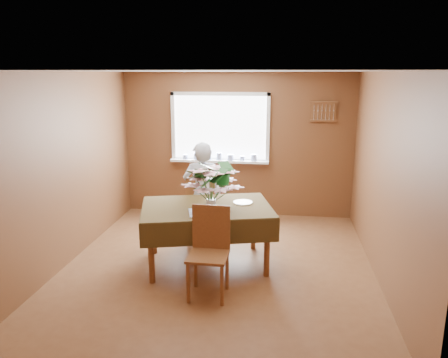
# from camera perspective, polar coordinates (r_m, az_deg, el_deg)

# --- Properties ---
(floor) EXTENTS (4.50, 4.50, 0.00)m
(floor) POSITION_cam_1_polar(r_m,az_deg,el_deg) (5.87, -0.75, -11.30)
(floor) COLOR brown
(floor) RESTS_ON ground
(ceiling) EXTENTS (4.50, 4.50, 0.00)m
(ceiling) POSITION_cam_1_polar(r_m,az_deg,el_deg) (5.32, -0.83, 13.92)
(ceiling) COLOR white
(ceiling) RESTS_ON wall_back
(wall_back) EXTENTS (4.00, 0.00, 4.00)m
(wall_back) POSITION_cam_1_polar(r_m,az_deg,el_deg) (7.65, 1.74, 4.46)
(wall_back) COLOR brown
(wall_back) RESTS_ON floor
(wall_front) EXTENTS (4.00, 0.00, 4.00)m
(wall_front) POSITION_cam_1_polar(r_m,az_deg,el_deg) (3.35, -6.60, -7.99)
(wall_front) COLOR brown
(wall_front) RESTS_ON floor
(wall_left) EXTENTS (0.00, 4.50, 4.50)m
(wall_left) POSITION_cam_1_polar(r_m,az_deg,el_deg) (6.08, -19.77, 1.22)
(wall_left) COLOR brown
(wall_left) RESTS_ON floor
(wall_right) EXTENTS (0.00, 4.50, 4.50)m
(wall_right) POSITION_cam_1_polar(r_m,az_deg,el_deg) (5.53, 20.16, 0.00)
(wall_right) COLOR brown
(wall_right) RESTS_ON floor
(window_assembly) EXTENTS (1.72, 0.20, 1.22)m
(window_assembly) POSITION_cam_1_polar(r_m,az_deg,el_deg) (7.62, -0.54, 5.14)
(window_assembly) COLOR white
(window_assembly) RESTS_ON wall_back
(spoon_rack) EXTENTS (0.44, 0.05, 0.33)m
(spoon_rack) POSITION_cam_1_polar(r_m,az_deg,el_deg) (7.53, 12.91, 8.57)
(spoon_rack) COLOR brown
(spoon_rack) RESTS_ON wall_back
(dining_table) EXTENTS (1.89, 1.52, 0.81)m
(dining_table) POSITION_cam_1_polar(r_m,az_deg,el_deg) (5.67, -2.27, -4.53)
(dining_table) COLOR brown
(dining_table) RESTS_ON floor
(chair_far) EXTENTS (0.47, 0.47, 1.00)m
(chair_far) POSITION_cam_1_polar(r_m,az_deg,el_deg) (6.54, -3.01, -3.55)
(chair_far) COLOR brown
(chair_far) RESTS_ON floor
(chair_near) EXTENTS (0.45, 0.45, 1.02)m
(chair_near) POSITION_cam_1_polar(r_m,az_deg,el_deg) (5.01, -1.92, -8.93)
(chair_near) COLOR brown
(chair_near) RESTS_ON floor
(seated_woman) EXTENTS (0.61, 0.46, 1.53)m
(seated_woman) POSITION_cam_1_polar(r_m,az_deg,el_deg) (6.38, -2.86, -1.90)
(seated_woman) COLOR white
(seated_woman) RESTS_ON floor
(flower_bouquet) EXTENTS (0.64, 0.64, 0.55)m
(flower_bouquet) POSITION_cam_1_polar(r_m,az_deg,el_deg) (5.34, -1.72, -0.58)
(flower_bouquet) COLOR white
(flower_bouquet) RESTS_ON dining_table
(side_plate) EXTENTS (0.26, 0.26, 0.01)m
(side_plate) POSITION_cam_1_polar(r_m,az_deg,el_deg) (5.79, 2.48, -3.07)
(side_plate) COLOR white
(side_plate) RESTS_ON dining_table
(table_knife) EXTENTS (0.02, 0.23, 0.00)m
(table_knife) POSITION_cam_1_polar(r_m,az_deg,el_deg) (5.38, -0.08, -4.33)
(table_knife) COLOR silver
(table_knife) RESTS_ON dining_table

